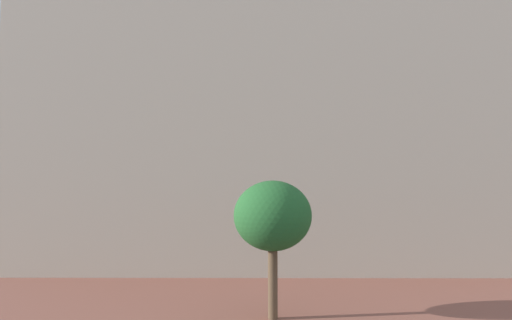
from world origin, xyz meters
TOP-DOWN VIEW (x-y plane):
  - landmark_building at (0.28, 30.74)m, footprint 29.63×15.39m
  - tree_curb_far at (0.36, 15.20)m, footprint 2.93×2.93m

SIDE VIEW (x-z plane):
  - tree_curb_far at x=0.36m, z-range 1.21..6.33m
  - landmark_building at x=0.28m, z-range -7.85..29.76m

